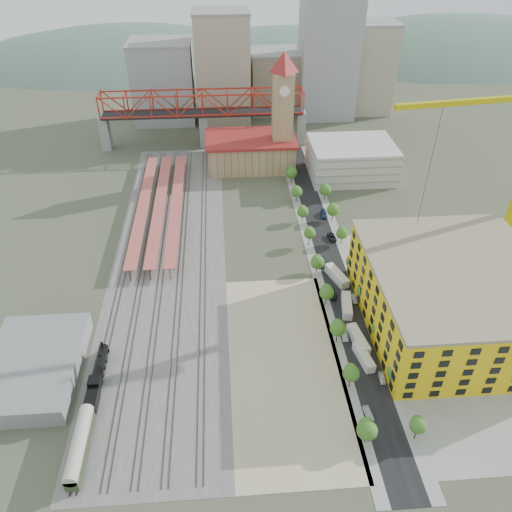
{
  "coord_description": "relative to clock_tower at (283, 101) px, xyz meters",
  "views": [
    {
      "loc": [
        -17.86,
        -116.52,
        96.48
      ],
      "look_at": [
        -8.84,
        1.44,
        10.0
      ],
      "focal_mm": 35.0,
      "sensor_mm": 36.0,
      "label": 1
    }
  ],
  "objects": [
    {
      "name": "car_6",
      "position": [
        11.0,
        -57.07,
        -27.98
      ],
      "size": [
        2.82,
        5.37,
        1.44
      ],
      "primitive_type": "imported",
      "rotation": [
        0.0,
        0.0,
        0.08
      ],
      "color": "black",
      "rests_on": "ground"
    },
    {
      "name": "parking_garage",
      "position": [
        28.0,
        -9.99,
        -21.7
      ],
      "size": [
        34.0,
        26.0,
        14.0
      ],
      "primitive_type": "cube",
      "color": "silver",
      "rests_on": "ground"
    },
    {
      "name": "car_1",
      "position": [
        5.0,
        -103.64,
        -28.01
      ],
      "size": [
        1.67,
        4.24,
        1.37
      ],
      "primitive_type": "imported",
      "rotation": [
        0.0,
        0.0,
        -0.05
      ],
      "color": "#A1A1A6",
      "rests_on": "ground"
    },
    {
      "name": "locomotive",
      "position": [
        -58.0,
        -113.43,
        -26.74
      ],
      "size": [
        2.72,
        21.01,
        5.25
      ],
      "color": "black",
      "rests_on": "ground"
    },
    {
      "name": "platform_canopies",
      "position": [
        -49.0,
        -34.99,
        -24.7
      ],
      "size": [
        16.0,
        80.0,
        4.12
      ],
      "color": "#BA5F47",
      "rests_on": "ground"
    },
    {
      "name": "site_trailer_d",
      "position": [
        8.0,
        -78.98,
        -27.28
      ],
      "size": [
        6.02,
        10.65,
        2.83
      ],
      "primitive_type": "cube",
      "rotation": [
        0.0,
        0.0,
        0.34
      ],
      "color": "silver",
      "rests_on": "ground"
    },
    {
      "name": "coach",
      "position": [
        -58.0,
        -133.27,
        -25.77
      ],
      "size": [
        3.02,
        17.51,
        5.5
      ],
      "color": "#28351D",
      "rests_on": "ground"
    },
    {
      "name": "car_0",
      "position": [
        5.0,
        -128.37,
        -27.99
      ],
      "size": [
        2.09,
        4.3,
        1.41
      ],
      "primitive_type": "imported",
      "rotation": [
        0.0,
        0.0,
        0.1
      ],
      "color": "silver",
      "rests_on": "ground"
    },
    {
      "name": "car_2",
      "position": [
        5.0,
        -86.44,
        -27.95
      ],
      "size": [
        2.7,
        5.5,
        1.5
      ],
      "primitive_type": "imported",
      "rotation": [
        0.0,
        0.0,
        0.04
      ],
      "color": "black",
      "rests_on": "ground"
    },
    {
      "name": "ballast_strip",
      "position": [
        -44.0,
        -62.49,
        -28.67
      ],
      "size": [
        36.0,
        165.0,
        0.06
      ],
      "primitive_type": "cube",
      "color": "#605E59",
      "rests_on": "ground"
    },
    {
      "name": "truss_bridge",
      "position": [
        -33.0,
        25.01,
        -9.83
      ],
      "size": [
        94.0,
        9.6,
        25.6
      ],
      "color": "gray",
      "rests_on": "ground"
    },
    {
      "name": "warehouse",
      "position": [
        -74.0,
        -109.99,
        -26.2
      ],
      "size": [
        22.0,
        32.0,
        5.0
      ],
      "primitive_type": "cube",
      "color": "gray",
      "rests_on": "ground"
    },
    {
      "name": "sidewalk_west",
      "position": [
        2.5,
        -64.99,
        -28.68
      ],
      "size": [
        3.0,
        170.0,
        0.04
      ],
      "primitive_type": "cube",
      "color": "gray",
      "rests_on": "ground"
    },
    {
      "name": "car_5",
      "position": [
        11.0,
        -89.04,
        -28.04
      ],
      "size": [
        1.41,
        3.97,
        1.3
      ],
      "primitive_type": "imported",
      "rotation": [
        0.0,
        0.0,
        -0.01
      ],
      "color": "#AEAEB4",
      "rests_on": "ground"
    },
    {
      "name": "sidewalk_east",
      "position": [
        13.5,
        -64.99,
        -28.68
      ],
      "size": [
        3.0,
        170.0,
        0.04
      ],
      "primitive_type": "cube",
      "color": "gray",
      "rests_on": "ground"
    },
    {
      "name": "street_trees",
      "position": [
        8.0,
        -74.99,
        -28.7
      ],
      "size": [
        15.4,
        124.4,
        8.0
      ],
      "color": "#355D1C",
      "rests_on": "ground"
    },
    {
      "name": "site_trailer_a",
      "position": [
        8.0,
        -112.02,
        -27.46
      ],
      "size": [
        3.97,
        9.29,
        2.47
      ],
      "primitive_type": "cube",
      "rotation": [
        0.0,
        0.0,
        0.18
      ],
      "color": "silver",
      "rests_on": "ground"
    },
    {
      "name": "station_hall",
      "position": [
        -13.0,
        2.01,
        -22.03
      ],
      "size": [
        38.0,
        24.0,
        13.1
      ],
      "color": "tan",
      "rests_on": "ground"
    },
    {
      "name": "car_7",
      "position": [
        11.0,
        -41.88,
        -27.91
      ],
      "size": [
        2.7,
        5.6,
        1.57
      ],
      "primitive_type": "imported",
      "rotation": [
        0.0,
        0.0,
        -0.09
      ],
      "color": "navy",
      "rests_on": "ground"
    },
    {
      "name": "skyline",
      "position": [
        -0.53,
        62.32,
        -5.89
      ],
      "size": [
        133.0,
        46.0,
        60.0
      ],
      "color": "#9EA0A3",
      "rests_on": "ground"
    },
    {
      "name": "clock_tower",
      "position": [
        0.0,
        0.0,
        0.0
      ],
      "size": [
        12.0,
        12.0,
        52.0
      ],
      "color": "tan",
      "rests_on": "ground"
    },
    {
      "name": "ground",
      "position": [
        -8.0,
        -79.99,
        -28.7
      ],
      "size": [
        400.0,
        400.0,
        0.0
      ],
      "primitive_type": "plane",
      "color": "#474C38",
      "rests_on": "ground"
    },
    {
      "name": "construction_building",
      "position": [
        34.0,
        -99.99,
        -19.29
      ],
      "size": [
        44.6,
        50.6,
        18.8
      ],
      "color": "yellow",
      "rests_on": "ground"
    },
    {
      "name": "site_trailer_b",
      "position": [
        8.0,
        -106.01,
        -27.32
      ],
      "size": [
        4.31,
        10.33,
        2.75
      ],
      "primitive_type": "cube",
      "rotation": [
        0.0,
        0.0,
        0.17
      ],
      "color": "silver",
      "rests_on": "ground"
    },
    {
      "name": "street_asphalt",
      "position": [
        8.0,
        -64.99,
        -28.67
      ],
      "size": [
        12.0,
        170.0,
        0.06
      ],
      "primitive_type": "cube",
      "color": "black",
      "rests_on": "ground"
    },
    {
      "name": "site_trailer_c",
      "position": [
        8.0,
        -92.55,
        -27.35
      ],
      "size": [
        4.06,
        10.09,
        2.69
      ],
      "primitive_type": "cube",
      "rotation": [
        0.0,
        0.0,
        -0.15
      ],
      "color": "silver",
      "rests_on": "ground"
    },
    {
      "name": "construction_pad",
      "position": [
        37.0,
        -99.99,
        -28.67
      ],
      "size": [
        50.0,
        90.0,
        0.06
      ],
      "primitive_type": "cube",
      "color": "gray",
      "rests_on": "ground"
    },
    {
      "name": "distant_hills",
      "position": [
        37.28,
        180.01,
        -108.23
      ],
      "size": [
        647.0,
        264.0,
        227.0
      ],
      "color": "#4C6B59",
      "rests_on": "ground"
    },
    {
      "name": "car_3",
      "position": [
        5.0,
        -71.07,
        -27.99
      ],
      "size": [
        2.15,
        4.91,
        1.41
      ],
      "primitive_type": "imported",
      "rotation": [
        0.0,
        0.0,
        -0.04
      ],
      "color": "navy",
      "rests_on": "ground"
    },
    {
      "name": "rail_tracks",
      "position": [
        -45.8,
        -62.49,
        -28.55
      ],
      "size": [
        26.56,
        160.0,
        0.18
      ],
      "color": "#382B23",
      "rests_on": "ground"
    },
    {
      "name": "dirt_lot",
      "position": [
        -12.0,
        -111.49,
        -28.67
      ],
      "size": [
        28.0,
        67.0,
        0.06
      ],
      "primitive_type": "cube",
      "color": "tan",
      "rests_on": "ground"
    },
    {
      "name": "car_4",
      "position": [
        11.0,
        -118.55,
        -28.05
      ],
      "size": [
        1.89,
        3.94,
        1.3
      ],
      "primitive_type": "imported",
      "rotation": [
        0.0,
        0.0,
        -0.1
      ],
      "color": "silver",
      "rests_on": "ground"
    }
  ]
}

